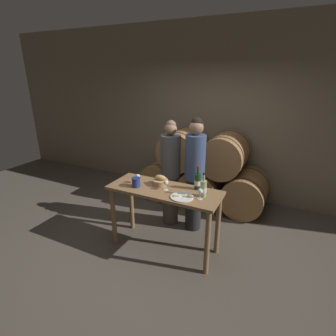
% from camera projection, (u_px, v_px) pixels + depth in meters
% --- Properties ---
extents(ground_plane, '(10.00, 10.00, 0.00)m').
position_uv_depth(ground_plane, '(164.00, 247.00, 3.67)').
color(ground_plane, '#564F44').
extents(stone_wall_back, '(10.00, 0.12, 3.20)m').
position_uv_depth(stone_wall_back, '(215.00, 113.00, 4.89)').
color(stone_wall_back, gray).
rests_on(stone_wall_back, ground_plane).
extents(barrel_stack, '(2.29, 0.85, 1.36)m').
position_uv_depth(barrel_stack, '(203.00, 171.00, 4.77)').
color(barrel_stack, '#9E7042').
rests_on(barrel_stack, ground_plane).
extents(tasting_table, '(1.47, 0.56, 0.90)m').
position_uv_depth(tasting_table, '(164.00, 200.00, 3.42)').
color(tasting_table, olive).
rests_on(tasting_table, ground_plane).
extents(person_left, '(0.30, 0.30, 1.66)m').
position_uv_depth(person_left, '(171.00, 173.00, 4.01)').
color(person_left, '#4C4238').
rests_on(person_left, ground_plane).
extents(person_right, '(0.30, 0.30, 1.73)m').
position_uv_depth(person_right, '(195.00, 174.00, 3.84)').
color(person_right, '#232326').
rests_on(person_right, ground_plane).
extents(wine_bottle_red, '(0.08, 0.08, 0.31)m').
position_uv_depth(wine_bottle_red, '(198.00, 181.00, 3.33)').
color(wine_bottle_red, '#193819').
rests_on(wine_bottle_red, tasting_table).
extents(wine_bottle_white, '(0.08, 0.08, 0.30)m').
position_uv_depth(wine_bottle_white, '(203.00, 188.00, 3.13)').
color(wine_bottle_white, '#ADBC7F').
rests_on(wine_bottle_white, tasting_table).
extents(blue_crock, '(0.12, 0.12, 0.12)m').
position_uv_depth(blue_crock, '(136.00, 182.00, 3.41)').
color(blue_crock, navy).
rests_on(blue_crock, tasting_table).
extents(bread_basket, '(0.21, 0.21, 0.14)m').
position_uv_depth(bread_basket, '(160.00, 181.00, 3.47)').
color(bread_basket, tan).
rests_on(bread_basket, tasting_table).
extents(cheese_plate, '(0.28, 0.28, 0.04)m').
position_uv_depth(cheese_plate, '(182.00, 197.00, 3.13)').
color(cheese_plate, white).
rests_on(cheese_plate, tasting_table).
extents(wine_glass_far_left, '(0.06, 0.06, 0.13)m').
position_uv_depth(wine_glass_far_left, '(138.00, 177.00, 3.50)').
color(wine_glass_far_left, white).
rests_on(wine_glass_far_left, tasting_table).
extents(wine_glass_left, '(0.06, 0.06, 0.13)m').
position_uv_depth(wine_glass_left, '(166.00, 183.00, 3.31)').
color(wine_glass_left, white).
rests_on(wine_glass_left, tasting_table).
extents(wine_glass_center, '(0.06, 0.06, 0.13)m').
position_uv_depth(wine_glass_center, '(200.00, 192.00, 3.06)').
color(wine_glass_center, white).
rests_on(wine_glass_center, tasting_table).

